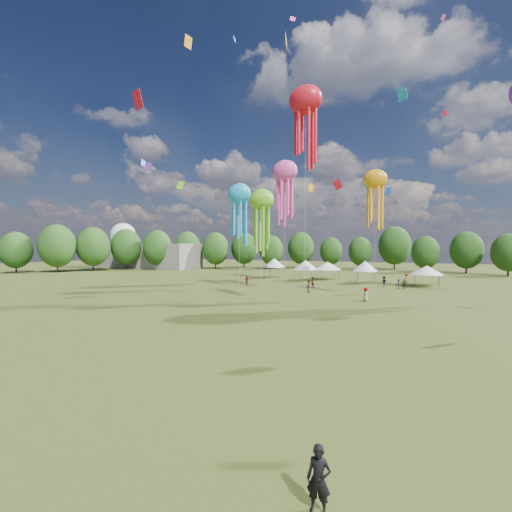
% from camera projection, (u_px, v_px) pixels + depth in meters
% --- Properties ---
extents(ground, '(300.00, 300.00, 0.00)m').
position_uv_depth(ground, '(156.00, 393.00, 15.24)').
color(ground, '#384416').
rests_on(ground, ground).
extents(observer_main, '(0.64, 0.43, 1.72)m').
position_uv_depth(observer_main, '(319.00, 479.00, 8.35)').
color(observer_main, black).
rests_on(observer_main, ground).
extents(spectator_near, '(1.08, 1.08, 1.77)m').
position_uv_depth(spectator_near, '(309.00, 287.00, 49.59)').
color(spectator_near, gray).
rests_on(spectator_near, ground).
extents(spectators_far, '(26.94, 26.77, 1.86)m').
position_uv_depth(spectators_far, '(367.00, 283.00, 54.83)').
color(spectators_far, gray).
rests_on(spectators_far, ground).
extents(festival_tents, '(35.51, 10.93, 4.39)m').
position_uv_depth(festival_tents, '(336.00, 266.00, 66.44)').
color(festival_tents, '#47474C').
rests_on(festival_tents, ground).
extents(show_kites, '(45.31, 25.49, 29.15)m').
position_uv_depth(show_kites, '(371.00, 155.00, 48.55)').
color(show_kites, '#1CA6EF').
rests_on(show_kites, ground).
extents(small_kites, '(74.70, 54.45, 42.97)m').
position_uv_depth(small_kites, '(341.00, 100.00, 50.21)').
color(small_kites, '#1CA6EF').
rests_on(small_kites, ground).
extents(treeline, '(201.57, 95.24, 13.43)m').
position_uv_depth(treeline, '(342.00, 249.00, 73.01)').
color(treeline, '#38281C').
rests_on(treeline, ground).
extents(hangar, '(40.00, 12.00, 8.00)m').
position_uv_depth(hangar, '(143.00, 256.00, 111.29)').
color(hangar, gray).
rests_on(hangar, ground).
extents(radome, '(9.00, 9.00, 16.00)m').
position_uv_depth(radome, '(123.00, 239.00, 123.51)').
color(radome, white).
rests_on(radome, ground).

